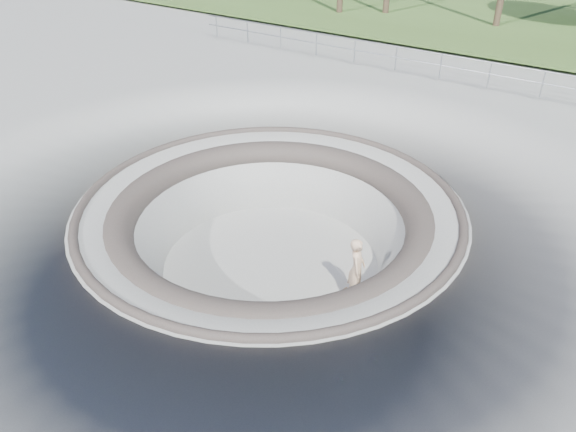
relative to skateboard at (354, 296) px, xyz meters
The scene contains 5 objects.
ground 3.27m from the skateboard, behind, with size 180.00×180.00×0.00m, color #A7A8A2.
skate_bowl 2.70m from the skateboard, behind, with size 14.00×14.00×4.10m.
safety_railing 12.60m from the skateboard, 102.64° to the left, with size 25.00×0.06×1.03m.
skateboard is the anchor object (origin of this frame).
skater 0.88m from the skateboard, 90.00° to the left, with size 0.63×0.41×1.73m, color beige.
Camera 1 is at (7.60, -10.33, 7.64)m, focal length 35.00 mm.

